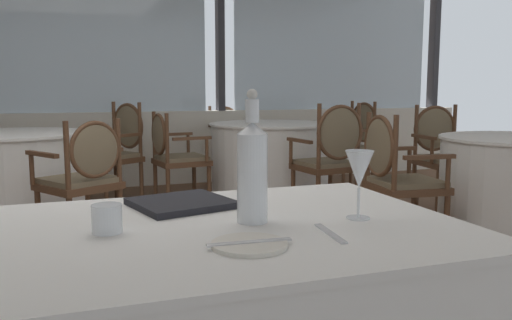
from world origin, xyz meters
name	(u,v)px	position (x,y,z in m)	size (l,w,h in m)	color
ground_plane	(122,301)	(0.00, 0.00, 0.00)	(12.59, 12.59, 0.00)	brown
window_wall_far	(87,83)	(0.00, 3.41, 1.18)	(9.69, 0.14, 2.95)	silver
side_plate	(249,245)	(0.14, -1.68, 0.76)	(0.17, 0.17, 0.01)	silver
butter_knife	(249,242)	(0.14, -1.68, 0.77)	(0.19, 0.02, 0.00)	silver
dinner_fork	(330,233)	(0.36, -1.65, 0.76)	(0.18, 0.02, 0.00)	silver
water_bottle	(252,169)	(0.22, -1.47, 0.90)	(0.08, 0.08, 0.35)	white
wine_glass	(359,171)	(0.50, -1.54, 0.89)	(0.08, 0.08, 0.19)	white
water_tumbler	(107,219)	(-0.15, -1.46, 0.79)	(0.07, 0.07, 0.07)	white
menu_book	(182,203)	(0.08, -1.22, 0.77)	(0.27, 0.25, 0.02)	black
dining_chair_1_1	(441,149)	(2.99, 1.23, 0.56)	(0.57, 0.51, 0.96)	brown
dining_chair_1_2	(395,170)	(1.90, 0.35, 0.55)	(0.51, 0.57, 0.94)	brown
background_table_2	(13,179)	(-0.67, 1.92, 0.38)	(1.22, 1.22, 0.76)	white
dining_chair_2_0	(85,173)	(-0.13, 1.04, 0.54)	(0.65, 0.63, 0.91)	brown
dining_chair_2_1	(118,145)	(0.22, 2.46, 0.57)	(0.63, 0.65, 0.98)	brown
background_table_3	(271,160)	(1.75, 2.34, 0.38)	(1.27, 1.27, 0.76)	white
dining_chair_3_0	(229,137)	(1.61, 3.38, 0.53)	(0.58, 0.52, 0.90)	brown
dining_chair_3_1	(173,151)	(0.70, 2.20, 0.52)	(0.52, 0.58, 0.89)	brown
dining_chair_3_2	(331,152)	(1.89, 1.28, 0.57)	(0.58, 0.52, 0.99)	brown
dining_chair_3_3	(355,138)	(2.81, 2.48, 0.56)	(0.52, 0.58, 0.97)	brown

